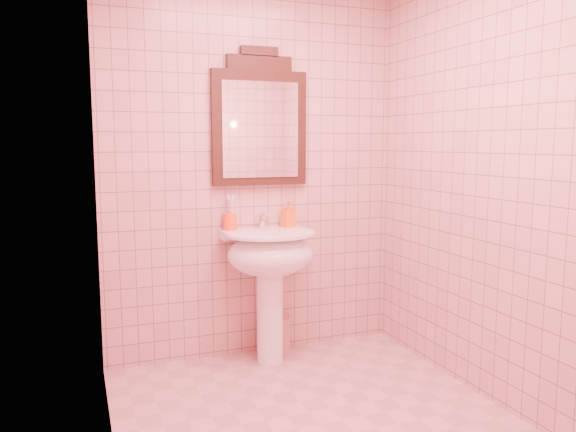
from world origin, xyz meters
name	(u,v)px	position (x,y,z in m)	size (l,w,h in m)	color
floor	(320,424)	(0.00, 0.00, 0.00)	(2.20, 2.20, 0.00)	tan
back_wall	(254,170)	(0.00, 1.10, 1.25)	(2.00, 0.02, 2.50)	#CF9D91
pedestal_sink	(270,263)	(0.03, 0.87, 0.66)	(0.58, 0.58, 0.86)	white
faucet	(263,221)	(0.03, 1.01, 0.92)	(0.04, 0.16, 0.11)	white
mirror	(260,122)	(0.03, 1.07, 1.56)	(0.64, 0.06, 0.89)	black
toothbrush_cup	(230,221)	(-0.18, 1.05, 0.92)	(0.09, 0.09, 0.20)	#FF4B15
soap_dispenser	(288,214)	(0.22, 1.03, 0.95)	(0.08, 0.08, 0.18)	orange
towel	(274,334)	(0.12, 1.04, 0.12)	(0.20, 0.13, 0.24)	pink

